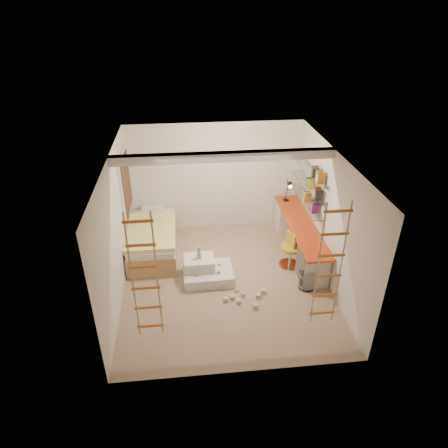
{
  "coord_description": "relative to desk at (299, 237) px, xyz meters",
  "views": [
    {
      "loc": [
        -0.72,
        -6.37,
        4.97
      ],
      "look_at": [
        0.0,
        0.3,
        1.15
      ],
      "focal_mm": 32.0,
      "sensor_mm": 36.0,
      "label": 1
    }
  ],
  "objects": [
    {
      "name": "window_frame",
      "position": [
        -3.69,
        0.64,
        1.15
      ],
      "size": [
        0.06,
        1.15,
        1.35
      ],
      "primitive_type": "cube",
      "color": "white",
      "rests_on": "wall_left"
    },
    {
      "name": "floor",
      "position": [
        -1.72,
        -0.86,
        -0.4
      ],
      "size": [
        4.5,
        4.5,
        0.0
      ],
      "primitive_type": "plane",
      "color": "#997A62",
      "rests_on": "ground"
    },
    {
      "name": "toy_blocks",
      "position": [
        -1.73,
        -1.13,
        -0.21
      ],
      "size": [
        1.32,
        1.16,
        0.71
      ],
      "color": "#CCB284",
      "rests_on": "floor"
    },
    {
      "name": "desk",
      "position": [
        0.0,
        0.0,
        0.0
      ],
      "size": [
        0.56,
        2.8,
        0.75
      ],
      "color": "#C03C16",
      "rests_on": "floor"
    },
    {
      "name": "play_platform",
      "position": [
        -2.11,
        -0.71,
        -0.23
      ],
      "size": [
        1.0,
        0.79,
        0.44
      ],
      "color": "silver",
      "rests_on": "floor"
    },
    {
      "name": "ceiling_beam",
      "position": [
        -1.72,
        -0.56,
        2.12
      ],
      "size": [
        4.0,
        0.18,
        0.16
      ],
      "primitive_type": "cube",
      "color": "white",
      "rests_on": "ceiling"
    },
    {
      "name": "waste_bin",
      "position": [
        -0.17,
        -1.24,
        -0.21
      ],
      "size": [
        0.31,
        0.31,
        0.39
      ],
      "primitive_type": "cylinder",
      "color": "white",
      "rests_on": "floor"
    },
    {
      "name": "window_blind",
      "position": [
        -3.65,
        0.64,
        1.15
      ],
      "size": [
        0.02,
        1.0,
        1.2
      ],
      "primitive_type": "cube",
      "color": "#4C2D1E",
      "rests_on": "window_frame"
    },
    {
      "name": "bed",
      "position": [
        -3.2,
        0.36,
        -0.07
      ],
      "size": [
        1.02,
        2.0,
        0.69
      ],
      "color": "#AD7F51",
      "rests_on": "floor"
    },
    {
      "name": "shelves",
      "position": [
        0.15,
        0.27,
        1.1
      ],
      "size": [
        0.25,
        1.8,
        0.71
      ],
      "color": "white",
      "rests_on": "wall_right"
    },
    {
      "name": "rope_ladder_right",
      "position": [
        -0.37,
        -2.61,
        1.11
      ],
      "size": [
        0.41,
        0.04,
        2.13
      ],
      "primitive_type": null,
      "color": "orange",
      "rests_on": "ceiling"
    },
    {
      "name": "swivel_chair",
      "position": [
        -0.32,
        -0.49,
        -0.11
      ],
      "size": [
        0.59,
        0.59,
        0.79
      ],
      "color": "gold",
      "rests_on": "floor"
    },
    {
      "name": "books",
      "position": [
        0.15,
        0.27,
        1.19
      ],
      "size": [
        0.14,
        0.7,
        0.92
      ],
      "color": "#8C1E7F",
      "rests_on": "shelves"
    },
    {
      "name": "rope_ladder_left",
      "position": [
        -3.07,
        -2.61,
        1.11
      ],
      "size": [
        0.41,
        0.04,
        2.13
      ],
      "primitive_type": null,
      "color": "orange",
      "rests_on": "ceiling"
    },
    {
      "name": "task_lamp",
      "position": [
        -0.05,
        0.96,
        0.73
      ],
      "size": [
        0.14,
        0.36,
        0.57
      ],
      "color": "black",
      "rests_on": "desk"
    }
  ]
}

